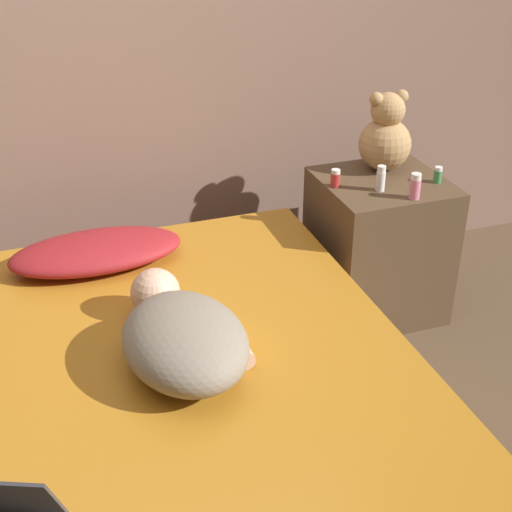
{
  "coord_description": "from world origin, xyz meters",
  "views": [
    {
      "loc": [
        -0.29,
        -1.71,
        1.76
      ],
      "look_at": [
        0.38,
        0.23,
        0.61
      ],
      "focal_mm": 50.0,
      "sensor_mm": 36.0,
      "label": 1
    }
  ],
  "objects_px": {
    "person_lying": "(182,335)",
    "bottle_pink": "(415,186)",
    "bottle_green": "(438,175)",
    "teddy_bear": "(385,136)",
    "pillow": "(96,251)",
    "bottle_white": "(381,179)",
    "bottle_red": "(335,178)"
  },
  "relations": [
    {
      "from": "bottle_green",
      "to": "bottle_white",
      "type": "relative_size",
      "value": 0.65
    },
    {
      "from": "pillow",
      "to": "bottle_white",
      "type": "relative_size",
      "value": 6.13
    },
    {
      "from": "pillow",
      "to": "person_lying",
      "type": "xyz_separation_m",
      "value": [
        0.16,
        -0.67,
        0.04
      ]
    },
    {
      "from": "bottle_pink",
      "to": "bottle_white",
      "type": "distance_m",
      "value": 0.14
    },
    {
      "from": "pillow",
      "to": "bottle_pink",
      "type": "height_order",
      "value": "bottle_pink"
    },
    {
      "from": "person_lying",
      "to": "bottle_white",
      "type": "xyz_separation_m",
      "value": [
        0.95,
        0.58,
        0.13
      ]
    },
    {
      "from": "bottle_green",
      "to": "bottle_red",
      "type": "xyz_separation_m",
      "value": [
        -0.41,
        0.1,
        0.0
      ]
    },
    {
      "from": "teddy_bear",
      "to": "bottle_white",
      "type": "xyz_separation_m",
      "value": [
        -0.12,
        -0.2,
        -0.1
      ]
    },
    {
      "from": "bottle_green",
      "to": "person_lying",
      "type": "bearing_deg",
      "value": -154.45
    },
    {
      "from": "teddy_bear",
      "to": "bottle_green",
      "type": "bearing_deg",
      "value": -55.17
    },
    {
      "from": "teddy_bear",
      "to": "bottle_pink",
      "type": "bearing_deg",
      "value": -95.2
    },
    {
      "from": "bottle_white",
      "to": "bottle_red",
      "type": "bearing_deg",
      "value": 148.22
    },
    {
      "from": "pillow",
      "to": "bottle_green",
      "type": "height_order",
      "value": "bottle_green"
    },
    {
      "from": "person_lying",
      "to": "teddy_bear",
      "type": "bearing_deg",
      "value": 32.11
    },
    {
      "from": "bottle_green",
      "to": "bottle_white",
      "type": "height_order",
      "value": "bottle_white"
    },
    {
      "from": "bottle_green",
      "to": "pillow",
      "type": "bearing_deg",
      "value": 175.97
    },
    {
      "from": "bottle_pink",
      "to": "bottle_red",
      "type": "xyz_separation_m",
      "value": [
        -0.24,
        0.2,
        -0.01
      ]
    },
    {
      "from": "bottle_pink",
      "to": "bottle_white",
      "type": "height_order",
      "value": "same"
    },
    {
      "from": "pillow",
      "to": "bottle_pink",
      "type": "distance_m",
      "value": 1.23
    },
    {
      "from": "pillow",
      "to": "bottle_red",
      "type": "xyz_separation_m",
      "value": [
        0.96,
        0.0,
        0.16
      ]
    },
    {
      "from": "bottle_green",
      "to": "bottle_red",
      "type": "height_order",
      "value": "bottle_red"
    },
    {
      "from": "bottle_white",
      "to": "pillow",
      "type": "bearing_deg",
      "value": 175.27
    },
    {
      "from": "bottle_pink",
      "to": "bottle_white",
      "type": "relative_size",
      "value": 0.99
    },
    {
      "from": "teddy_bear",
      "to": "bottle_green",
      "type": "height_order",
      "value": "teddy_bear"
    },
    {
      "from": "bottle_white",
      "to": "bottle_red",
      "type": "relative_size",
      "value": 1.43
    },
    {
      "from": "bottle_red",
      "to": "person_lying",
      "type": "bearing_deg",
      "value": -139.83
    },
    {
      "from": "teddy_bear",
      "to": "bottle_white",
      "type": "height_order",
      "value": "teddy_bear"
    },
    {
      "from": "person_lying",
      "to": "bottle_pink",
      "type": "bearing_deg",
      "value": 20.38
    },
    {
      "from": "person_lying",
      "to": "bottle_red",
      "type": "bearing_deg",
      "value": 36.17
    },
    {
      "from": "teddy_bear",
      "to": "bottle_red",
      "type": "bearing_deg",
      "value": -158.9
    },
    {
      "from": "bottle_pink",
      "to": "bottle_red",
      "type": "height_order",
      "value": "bottle_pink"
    },
    {
      "from": "pillow",
      "to": "teddy_bear",
      "type": "relative_size",
      "value": 1.9
    }
  ]
}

